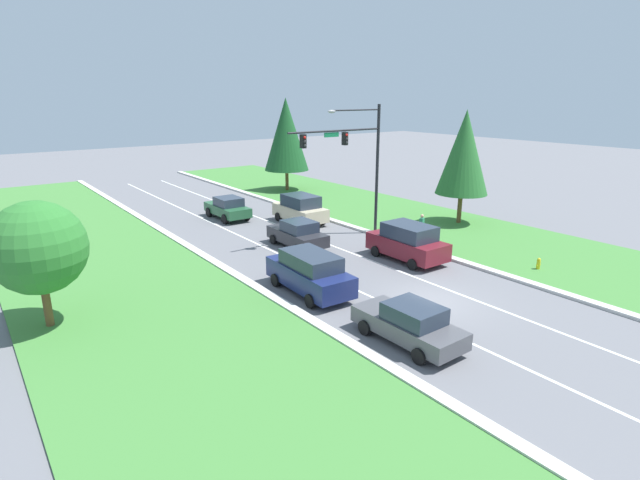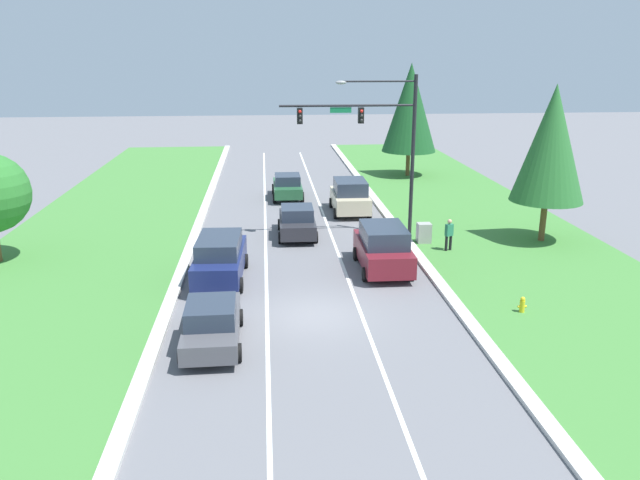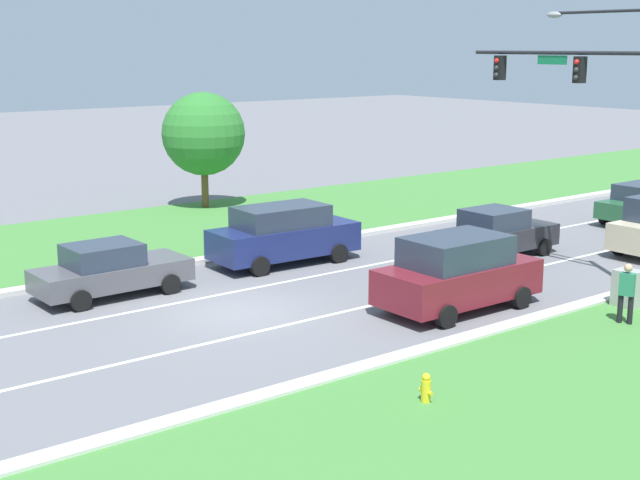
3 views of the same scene
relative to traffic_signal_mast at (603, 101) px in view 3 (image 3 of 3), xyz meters
name	(u,v)px [view 3 (image 3 of 3)]	position (x,y,z in m)	size (l,w,h in m)	color
ground_plane	(239,312)	(-4.14, -10.33, -5.63)	(160.00, 160.00, 0.00)	slate
curb_strip_right	(373,365)	(1.51, -10.33, -5.55)	(0.50, 90.00, 0.15)	beige
curb_strip_left	(145,270)	(-9.79, -10.33, -5.55)	(0.50, 90.00, 0.15)	beige
grass_verge_right	(562,446)	(6.76, -10.33, -5.59)	(10.00, 90.00, 0.08)	#427F38
grass_verge_left	(80,243)	(-15.04, -10.33, -5.59)	(10.00, 90.00, 0.08)	#427F38
lane_stripe_inner_left	(206,297)	(-5.94, -10.33, -5.63)	(0.14, 81.00, 0.01)	white
lane_stripe_inner_right	(276,327)	(-2.34, -10.33, -5.63)	(0.14, 81.00, 0.01)	white
traffic_signal_mast	(603,101)	(0.00, 0.00, 0.00)	(7.11, 0.41, 8.55)	black
graphite_sedan	(110,270)	(-7.81, -12.45, -4.84)	(2.07, 4.58, 1.60)	#4C4C51
charcoal_sedan	(497,233)	(-4.21, 0.43, -4.79)	(2.13, 4.37, 1.70)	#28282D
navy_suv	(283,234)	(-7.93, -6.09, -4.61)	(2.33, 5.14, 2.00)	navy
burgundy_suv	(457,273)	(-0.58, -5.39, -4.57)	(2.32, 4.79, 2.11)	maroon
utility_cabinet	(627,290)	(2.30, -1.57, -5.07)	(0.70, 0.60, 1.11)	#9E9E99
pedestrian	(627,292)	(3.20, -3.01, -4.69)	(0.43, 0.35, 1.69)	black
fire_hydrant	(426,390)	(3.79, -10.89, -5.29)	(0.34, 0.20, 0.70)	gold
oak_near_left_tree	(203,134)	(-18.61, -2.80, -2.25)	(3.71, 3.71, 5.25)	brown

